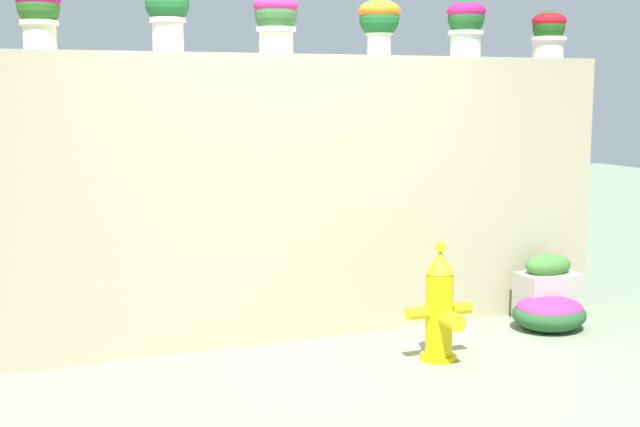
% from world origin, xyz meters
% --- Properties ---
extents(ground_plane, '(24.00, 24.00, 0.00)m').
position_xyz_m(ground_plane, '(0.00, 0.00, 0.00)').
color(ground_plane, gray).
extents(stone_wall, '(5.19, 0.36, 2.02)m').
position_xyz_m(stone_wall, '(0.00, 1.13, 1.01)').
color(stone_wall, tan).
rests_on(stone_wall, ground).
extents(potted_plant_1, '(0.28, 0.28, 0.41)m').
position_xyz_m(potted_plant_1, '(-1.58, 1.16, 2.27)').
color(potted_plant_1, beige).
rests_on(potted_plant_1, stone_wall).
extents(potted_plant_2, '(0.31, 0.31, 0.47)m').
position_xyz_m(potted_plant_2, '(-0.77, 1.10, 2.32)').
color(potted_plant_2, silver).
rests_on(potted_plant_2, stone_wall).
extents(potted_plant_3, '(0.31, 0.31, 0.43)m').
position_xyz_m(potted_plant_3, '(-0.01, 1.14, 2.28)').
color(potted_plant_3, silver).
rests_on(potted_plant_3, stone_wall).
extents(potted_plant_4, '(0.31, 0.31, 0.41)m').
position_xyz_m(potted_plant_4, '(0.77, 1.09, 2.28)').
color(potted_plant_4, beige).
rests_on(potted_plant_4, stone_wall).
extents(potted_plant_5, '(0.29, 0.29, 0.43)m').
position_xyz_m(potted_plant_5, '(1.50, 1.10, 2.28)').
color(potted_plant_5, silver).
rests_on(potted_plant_5, stone_wall).
extents(potted_plant_6, '(0.29, 0.29, 0.38)m').
position_xyz_m(potted_plant_6, '(2.28, 1.13, 2.24)').
color(potted_plant_6, silver).
rests_on(potted_plant_6, stone_wall).
extents(fire_hydrant, '(0.47, 0.37, 0.79)m').
position_xyz_m(fire_hydrant, '(0.80, 0.19, 0.35)').
color(fire_hydrant, '#DEBE0B').
rests_on(fire_hydrant, ground).
extents(flower_bush_left, '(0.56, 0.51, 0.25)m').
position_xyz_m(flower_bush_left, '(1.92, 0.51, 0.13)').
color(flower_bush_left, '#26552B').
rests_on(flower_bush_left, ground).
extents(planter_box, '(0.45, 0.28, 0.53)m').
position_xyz_m(planter_box, '(2.06, 0.72, 0.25)').
color(planter_box, '#ABAC9F').
rests_on(planter_box, ground).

